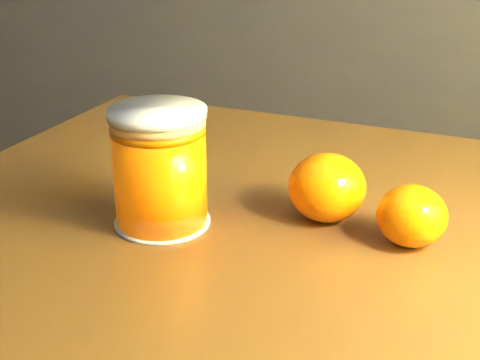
% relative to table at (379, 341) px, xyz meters
% --- Properties ---
extents(kitchen_counter, '(3.15, 0.60, 0.90)m').
position_rel_table_xyz_m(kitchen_counter, '(-0.76, 1.36, -0.17)').
color(kitchen_counter, '#504E54').
rests_on(kitchen_counter, ground).
extents(table, '(1.00, 0.73, 0.71)m').
position_rel_table_xyz_m(table, '(0.00, 0.00, 0.00)').
color(table, brown).
rests_on(table, ground).
extents(juice_glass, '(0.09, 0.09, 0.11)m').
position_rel_table_xyz_m(juice_glass, '(-0.20, -0.04, 0.15)').
color(juice_glass, '#FF6905').
rests_on(juice_glass, table).
extents(orange_front, '(0.07, 0.07, 0.06)m').
position_rel_table_xyz_m(orange_front, '(-0.07, 0.04, 0.12)').
color(orange_front, orange).
rests_on(orange_front, table).
extents(orange_back, '(0.06, 0.06, 0.05)m').
position_rel_table_xyz_m(orange_back, '(0.01, 0.03, 0.12)').
color(orange_back, orange).
rests_on(orange_back, table).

